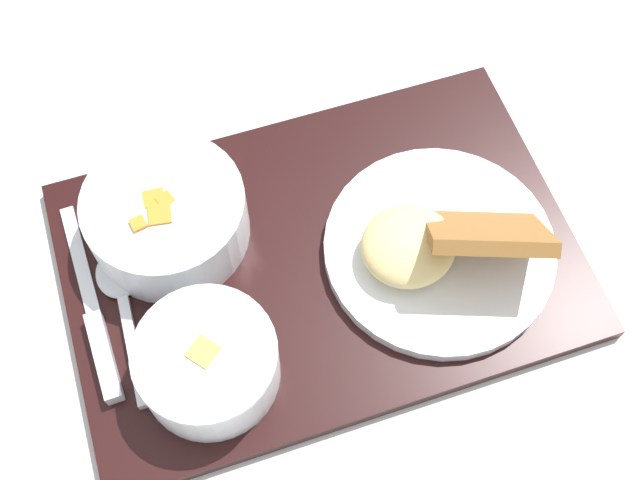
% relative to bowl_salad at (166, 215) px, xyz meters
% --- Properties ---
extents(ground_plane, '(4.00, 4.00, 0.00)m').
position_rel_bowl_salad_xyz_m(ground_plane, '(0.13, -0.04, -0.05)').
color(ground_plane, silver).
extents(serving_tray, '(0.49, 0.36, 0.01)m').
position_rel_bowl_salad_xyz_m(serving_tray, '(0.13, -0.04, -0.04)').
color(serving_tray, black).
rests_on(serving_tray, ground_plane).
extents(bowl_salad, '(0.14, 0.14, 0.06)m').
position_rel_bowl_salad_xyz_m(bowl_salad, '(0.00, 0.00, 0.00)').
color(bowl_salad, silver).
rests_on(bowl_salad, serving_tray).
extents(bowl_soup, '(0.11, 0.11, 0.06)m').
position_rel_bowl_salad_xyz_m(bowl_soup, '(0.02, -0.14, -0.00)').
color(bowl_soup, silver).
rests_on(bowl_soup, serving_tray).
extents(plate_main, '(0.20, 0.20, 0.08)m').
position_rel_bowl_salad_xyz_m(plate_main, '(0.23, -0.06, -0.01)').
color(plate_main, silver).
rests_on(plate_main, serving_tray).
extents(knife, '(0.05, 0.19, 0.01)m').
position_rel_bowl_salad_xyz_m(knife, '(-0.07, -0.09, -0.03)').
color(knife, silver).
rests_on(knife, serving_tray).
extents(spoon, '(0.04, 0.15, 0.01)m').
position_rel_bowl_salad_xyz_m(spoon, '(-0.05, -0.06, -0.03)').
color(spoon, silver).
rests_on(spoon, serving_tray).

